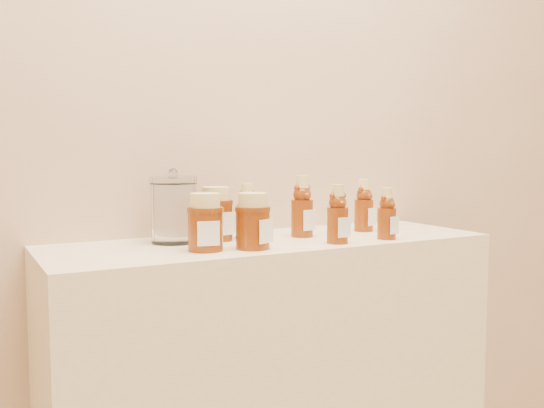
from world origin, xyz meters
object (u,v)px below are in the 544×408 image
bear_bottle_back_left (247,207)px  honey_jar_left (205,222)px  bear_bottle_front_left (338,210)px  glass_canister (174,207)px  display_table (272,401)px

bear_bottle_back_left → honey_jar_left: bearing=-140.0°
bear_bottle_front_left → honey_jar_left: 0.35m
bear_bottle_front_left → glass_canister: glass_canister is taller
honey_jar_left → glass_canister: bearing=111.8°
bear_bottle_back_left → display_table: bearing=-46.7°
display_table → bear_bottle_front_left: (0.12, -0.13, 0.54)m
display_table → bear_bottle_front_left: bearing=-46.9°
bear_bottle_back_left → glass_canister: 0.20m
display_table → glass_canister: 0.60m
display_table → glass_canister: (-0.25, 0.08, 0.54)m
honey_jar_left → glass_canister: 0.16m
honey_jar_left → glass_canister: (-0.03, 0.15, 0.03)m
bear_bottle_back_left → bear_bottle_front_left: size_ratio=0.99×
display_table → bear_bottle_front_left: 0.57m
honey_jar_left → bear_bottle_front_left: bearing=3.9°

